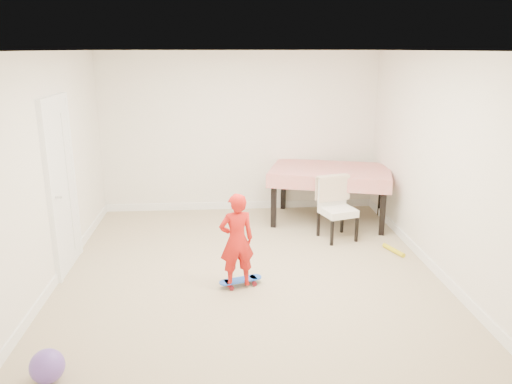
{
  "coord_description": "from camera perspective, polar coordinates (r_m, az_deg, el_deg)",
  "views": [
    {
      "loc": [
        -0.32,
        -5.59,
        2.62
      ],
      "look_at": [
        0.1,
        0.2,
        0.95
      ],
      "focal_mm": 35.0,
      "sensor_mm": 36.0,
      "label": 1
    }
  ],
  "objects": [
    {
      "name": "ground",
      "position": [
        6.18,
        -0.8,
        -9.03
      ],
      "size": [
        5.0,
        5.0,
        0.0
      ],
      "primitive_type": "plane",
      "color": "tan",
      "rests_on": "ground"
    },
    {
      "name": "ceiling",
      "position": [
        5.6,
        -0.91,
        15.64
      ],
      "size": [
        4.5,
        5.0,
        0.04
      ],
      "primitive_type": "cube",
      "color": "white",
      "rests_on": "wall_back"
    },
    {
      "name": "wall_back",
      "position": [
        8.18,
        -1.86,
        6.76
      ],
      "size": [
        4.5,
        0.04,
        2.6
      ],
      "primitive_type": "cube",
      "color": "white",
      "rests_on": "ground"
    },
    {
      "name": "wall_front",
      "position": [
        3.39,
        1.59,
        -6.86
      ],
      "size": [
        4.5,
        0.04,
        2.6
      ],
      "primitive_type": "cube",
      "color": "white",
      "rests_on": "ground"
    },
    {
      "name": "wall_left",
      "position": [
        6.05,
        -22.44,
        2.22
      ],
      "size": [
        0.04,
        5.0,
        2.6
      ],
      "primitive_type": "cube",
      "color": "white",
      "rests_on": "ground"
    },
    {
      "name": "wall_right",
      "position": [
        6.28,
        19.93,
        2.95
      ],
      "size": [
        0.04,
        5.0,
        2.6
      ],
      "primitive_type": "cube",
      "color": "white",
      "rests_on": "ground"
    },
    {
      "name": "door",
      "position": [
        6.39,
        -21.31,
        0.48
      ],
      "size": [
        0.11,
        0.94,
        2.11
      ],
      "primitive_type": "cube",
      "color": "white",
      "rests_on": "ground"
    },
    {
      "name": "baseboard_back",
      "position": [
        8.48,
        -1.79,
        -1.52
      ],
      "size": [
        4.5,
        0.02,
        0.12
      ],
      "primitive_type": "cube",
      "color": "white",
      "rests_on": "ground"
    },
    {
      "name": "baseboard_left",
      "position": [
        6.44,
        -21.35,
        -8.54
      ],
      "size": [
        0.02,
        5.0,
        0.12
      ],
      "primitive_type": "cube",
      "color": "white",
      "rests_on": "ground"
    },
    {
      "name": "baseboard_right",
      "position": [
        6.66,
        18.99,
        -7.49
      ],
      "size": [
        0.02,
        5.0,
        0.12
      ],
      "primitive_type": "cube",
      "color": "white",
      "rests_on": "ground"
    },
    {
      "name": "dining_table",
      "position": [
        7.87,
        8.39,
        -0.32
      ],
      "size": [
        2.04,
        1.59,
        0.85
      ],
      "primitive_type": null,
      "rotation": [
        0.0,
        0.0,
        -0.28
      ],
      "color": "red",
      "rests_on": "ground"
    },
    {
      "name": "dining_chair",
      "position": [
        7.12,
        9.36,
        -1.93
      ],
      "size": [
        0.64,
        0.69,
        0.89
      ],
      "primitive_type": null,
      "rotation": [
        0.0,
        0.0,
        0.3
      ],
      "color": "silver",
      "rests_on": "ground"
    },
    {
      "name": "skateboard",
      "position": [
        5.82,
        -1.77,
        -10.27
      ],
      "size": [
        0.54,
        0.34,
        0.08
      ],
      "primitive_type": null,
      "rotation": [
        0.0,
        0.0,
        0.32
      ],
      "color": "blue",
      "rests_on": "ground"
    },
    {
      "name": "child",
      "position": [
        5.57,
        -2.22,
        -5.87
      ],
      "size": [
        0.44,
        0.34,
        1.08
      ],
      "primitive_type": "imported",
      "rotation": [
        0.0,
        0.0,
        3.37
      ],
      "color": "red",
      "rests_on": "ground"
    },
    {
      "name": "balloon",
      "position": [
        4.61,
        -22.76,
        -17.88
      ],
      "size": [
        0.28,
        0.28,
        0.28
      ],
      "primitive_type": "sphere",
      "color": "#6B4BB4",
      "rests_on": "ground"
    },
    {
      "name": "foam_toy",
      "position": [
        6.96,
        15.46,
        -6.43
      ],
      "size": [
        0.2,
        0.4,
        0.06
      ],
      "primitive_type": "cylinder",
      "rotation": [
        1.57,
        0.0,
        0.36
      ],
      "color": "yellow",
      "rests_on": "ground"
    }
  ]
}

